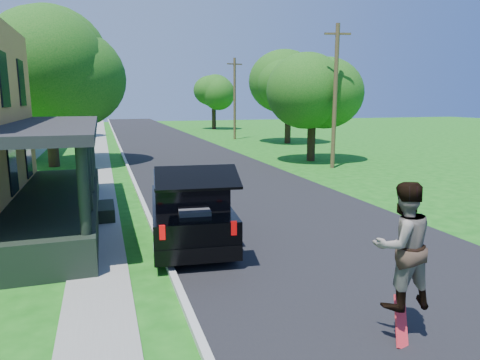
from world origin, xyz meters
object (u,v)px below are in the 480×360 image
object	(u,v)px
black_suv	(189,209)
skateboarder	(402,245)
utility_pole_near	(335,95)
tree_right_near	(312,88)

from	to	relation	value
black_suv	skateboarder	distance (m)	6.30
black_suv	utility_pole_near	world-z (taller)	utility_pole_near
black_suv	tree_right_near	size ratio (longest dim) A/B	0.75
skateboarder	utility_pole_near	bearing A→B (deg)	-113.95
tree_right_near	utility_pole_near	xyz separation A→B (m)	(-0.15, -3.05, -0.48)
skateboarder	black_suv	bearing A→B (deg)	-66.73
skateboarder	tree_right_near	size ratio (longest dim) A/B	0.29
skateboarder	utility_pole_near	world-z (taller)	utility_pole_near
tree_right_near	skateboarder	bearing A→B (deg)	-113.25
tree_right_near	utility_pole_near	size ratio (longest dim) A/B	0.89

